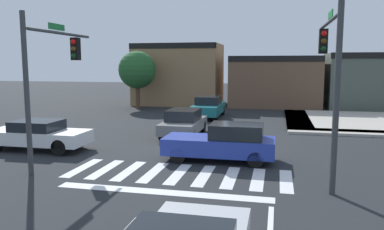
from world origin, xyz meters
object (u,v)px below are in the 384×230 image
traffic_signal_southwest (51,65)px  roadside_tree (137,70)px  car_white (38,135)px  car_gray (184,123)px  car_blue (223,142)px  traffic_signal_southeast (330,60)px  car_teal (208,107)px

traffic_signal_southwest → roadside_tree: size_ratio=1.13×
car_white → car_gray: bearing=-140.3°
car_gray → car_blue: bearing=30.5°
traffic_signal_southeast → car_white: traffic_signal_southeast is taller
car_teal → roadside_tree: (-6.98, 3.99, 2.59)m
car_white → roadside_tree: 16.43m
car_gray → roadside_tree: 13.64m
car_white → car_blue: bearing=179.1°
traffic_signal_southwest → car_teal: bearing=-14.1°
traffic_signal_southeast → car_teal: bearing=25.7°
car_blue → car_white: (-8.53, 0.13, -0.05)m
traffic_signal_southwest → car_gray: 8.19m
traffic_signal_southwest → car_teal: size_ratio=1.23×
car_teal → traffic_signal_southwest: bearing=-14.1°
traffic_signal_southeast → car_gray: 9.67m
traffic_signal_southeast → car_blue: traffic_signal_southeast is taller
traffic_signal_southeast → car_blue: size_ratio=1.30×
traffic_signal_southwest → car_white: 4.29m
traffic_signal_southeast → car_teal: traffic_signal_southeast is taller
car_teal → car_blue: (2.82, -12.30, -0.03)m
car_blue → roadside_tree: roadside_tree is taller
car_teal → traffic_signal_southeast: bearing=25.7°
traffic_signal_southeast → car_teal: (-6.58, 13.70, -3.22)m
car_blue → roadside_tree: size_ratio=0.89×
car_white → roadside_tree: size_ratio=0.93×
traffic_signal_southeast → traffic_signal_southwest: bearing=92.6°
car_teal → roadside_tree: bearing=-119.8°
car_gray → roadside_tree: bearing=-148.7°
car_gray → car_blue: size_ratio=0.94×
car_white → traffic_signal_southwest: bearing=137.1°
traffic_signal_southwest → traffic_signal_southeast: traffic_signal_southeast is taller
traffic_signal_southeast → roadside_tree: (-13.56, 17.69, -0.63)m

